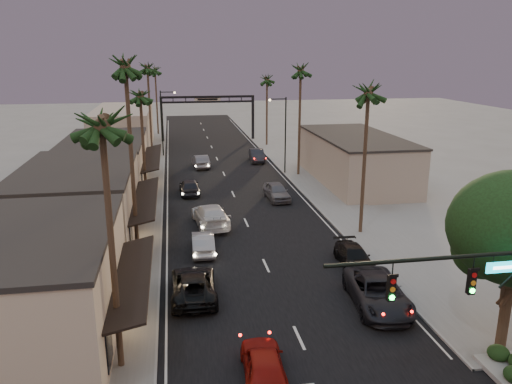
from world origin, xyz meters
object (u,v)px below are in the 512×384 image
object	(u,v)px
traffic_signal	(487,292)
streetlight_left	(164,118)
palm_rb	(301,67)
curbside_near	(378,292)
palm_rc	(267,77)
oncoming_red	(264,364)
palm_lb	(125,61)
palm_ra	(369,87)
palm_lc	(140,91)
oncoming_silver	(203,243)
palm_far	(155,68)
arch	(208,107)
streetlight_right	(283,129)
palm_ld	(147,65)
curbside_black	(354,257)
palm_la	(101,116)
oncoming_pickup	(194,285)

from	to	relation	value
traffic_signal	streetlight_left	xyz separation A→B (m)	(-12.61, 54.00, 0.25)
palm_rb	curbside_near	bearing A→B (deg)	-96.21
palm_rc	oncoming_red	distance (m)	58.85
palm_lb	oncoming_red	size ratio (longest dim) A/B	3.34
palm_ra	curbside_near	xyz separation A→B (m)	(-3.43, -11.53, -10.59)
palm_lc	oncoming_red	xyz separation A→B (m)	(6.24, -29.00, -9.69)
oncoming_silver	curbside_near	world-z (taller)	curbside_near
traffic_signal	palm_rc	size ratio (longest dim) A/B	0.70
palm_lc	oncoming_silver	size ratio (longest dim) A/B	2.75
palm_lb	palm_far	xyz separation A→B (m)	(0.30, 56.00, -1.94)
arch	palm_lb	world-z (taller)	palm_lb
streetlight_right	oncoming_red	bearing A→B (deg)	-103.73
oncoming_red	arch	bearing A→B (deg)	-88.42
streetlight_right	palm_ld	bearing A→B (deg)	147.21
traffic_signal	curbside_black	xyz separation A→B (m)	(0.13, 13.97, -4.41)
palm_ld	curbside_black	world-z (taller)	palm_ld
streetlight_right	palm_lc	size ratio (longest dim) A/B	0.74
palm_lb	oncoming_red	world-z (taller)	palm_lb
palm_ld	palm_ra	distance (m)	35.47
palm_ra	palm_rc	distance (m)	40.01
oncoming_silver	oncoming_red	bearing A→B (deg)	97.35
palm_rb	palm_far	distance (m)	37.98
streetlight_right	streetlight_left	world-z (taller)	same
oncoming_red	curbside_near	distance (m)	9.32
arch	palm_lc	world-z (taller)	palm_lc
palm_rb	curbside_near	xyz separation A→B (m)	(-3.43, -31.53, -11.56)
traffic_signal	palm_rb	size ratio (longest dim) A/B	0.60
streetlight_right	palm_la	bearing A→B (deg)	-113.32
palm_ra	oncoming_silver	xyz separation A→B (m)	(-12.62, -1.89, -10.71)
palm_rb	palm_rc	xyz separation A→B (m)	(0.00, 20.00, -1.95)
arch	palm_lb	bearing A→B (deg)	-100.16
palm_ld	oncoming_red	distance (m)	49.78
streetlight_left	palm_lc	world-z (taller)	palm_lc
streetlight_right	traffic_signal	bearing A→B (deg)	-91.72
palm_lb	oncoming_pickup	distance (m)	14.71
palm_lc	oncoming_silver	bearing A→B (deg)	-71.77
oncoming_red	streetlight_left	bearing A→B (deg)	-81.16
palm_lb	palm_rb	size ratio (longest dim) A/B	1.07
streetlight_right	streetlight_left	size ratio (longest dim) A/B	1.00
palm_far	curbside_near	world-z (taller)	palm_far
palm_ra	curbside_near	world-z (taller)	palm_ra
palm_lb	curbside_black	size ratio (longest dim) A/B	3.29
palm_far	palm_rb	bearing A→B (deg)	-63.57
arch	oncoming_red	world-z (taller)	arch
arch	palm_lc	bearing A→B (deg)	-104.20
palm_lc	curbside_near	bearing A→B (deg)	-59.66
streetlight_right	curbside_near	size ratio (longest dim) A/B	1.47
traffic_signal	streetlight_right	size ratio (longest dim) A/B	0.95
palm_ra	curbside_black	distance (m)	12.65
palm_ra	oncoming_red	size ratio (longest dim) A/B	2.90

